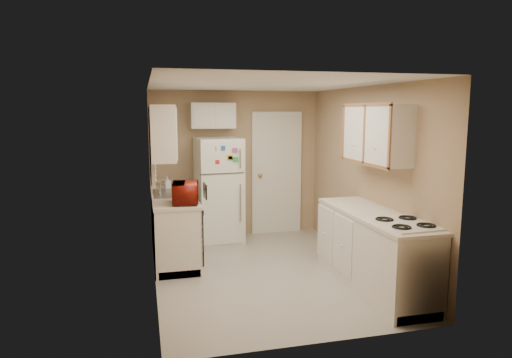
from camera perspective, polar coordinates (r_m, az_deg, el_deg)
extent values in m
plane|color=#B7B1A7|center=(6.07, 1.16, -11.50)|extent=(3.80, 3.80, 0.00)
plane|color=white|center=(5.71, 1.24, 11.77)|extent=(3.80, 3.80, 0.00)
plane|color=tan|center=(5.57, -12.85, -0.76)|extent=(3.80, 3.80, 0.00)
plane|color=tan|center=(6.27, 13.64, 0.25)|extent=(3.80, 3.80, 0.00)
plane|color=tan|center=(7.60, -2.55, 1.90)|extent=(2.80, 2.80, 0.00)
plane|color=tan|center=(3.99, 8.35, -4.29)|extent=(2.80, 2.80, 0.00)
cube|color=silver|center=(6.62, -10.19, -5.85)|extent=(0.60, 1.80, 0.90)
cube|color=black|center=(6.05, -7.05, -6.74)|extent=(0.03, 0.58, 0.72)
cube|color=gray|center=(6.67, -10.37, -2.12)|extent=(0.54, 0.74, 0.16)
imported|color=maroon|center=(5.92, -8.80, -1.56)|extent=(0.50, 0.32, 0.32)
imported|color=beige|center=(7.07, -11.02, -0.39)|extent=(0.11, 0.11, 0.19)
cube|color=silver|center=(6.57, -12.81, 4.15)|extent=(0.10, 0.98, 1.08)
cube|color=silver|center=(5.73, -11.59, 5.58)|extent=(0.30, 0.45, 0.70)
cube|color=silver|center=(7.25, -4.67, -1.41)|extent=(0.73, 0.71, 1.66)
cube|color=silver|center=(7.33, -5.45, 7.90)|extent=(0.70, 0.30, 0.40)
cube|color=silver|center=(7.75, 2.60, 0.69)|extent=(0.86, 0.06, 2.08)
cube|color=silver|center=(5.61, 14.42, -8.62)|extent=(0.60, 2.00, 0.90)
cube|color=silver|center=(5.19, 17.84, -10.46)|extent=(0.61, 0.73, 0.86)
cube|color=silver|center=(5.71, 14.83, 5.46)|extent=(0.30, 1.20, 0.70)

